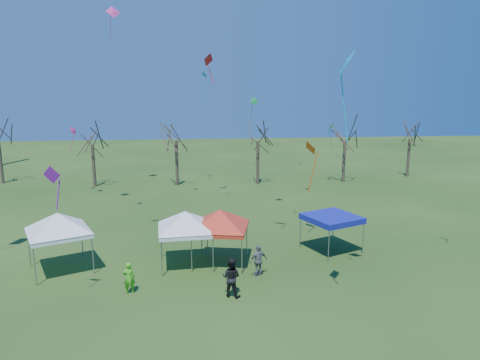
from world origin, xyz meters
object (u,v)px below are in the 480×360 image
object	(u,v)px
person_dark	(231,277)
person_green	(129,278)
tree_2	(176,124)
tent_blue	(332,218)
tree_4	(346,125)
tree_5	(411,126)
tent_white_west	(57,217)
tent_white_mid	(185,215)
person_grey	(258,260)
tree_3	(258,126)
tent_red	(220,213)
tree_1	(91,130)

from	to	relation	value
person_dark	person_green	bearing A→B (deg)	15.07
tree_2	tent_blue	xyz separation A→B (m)	(9.80, -20.22, -4.25)
tree_4	person_green	distance (m)	31.36
tree_5	tent_white_west	bearing A→B (deg)	-143.95
tree_2	tent_white_mid	world-z (taller)	tree_2
person_grey	tree_2	bearing A→B (deg)	-101.13
tree_4	tree_3	bearing A→B (deg)	179.74
tent_red	tent_blue	world-z (taller)	tent_red
tent_blue	tent_white_west	bearing A→B (deg)	-175.73
tree_3	tent_white_mid	size ratio (longest dim) A/B	1.95
tent_white_west	tree_3	bearing A→B (deg)	56.38
tree_5	tent_blue	distance (m)	27.55
tree_3	tree_4	size ratio (longest dim) A/B	1.00
tree_5	person_dark	world-z (taller)	tree_5
person_grey	tent_white_west	bearing A→B (deg)	-33.42
tent_white_west	person_dark	xyz separation A→B (m)	(8.84, -4.04, -2.05)
tent_white_west	tree_5	bearing A→B (deg)	36.05
tree_2	tree_4	xyz separation A→B (m)	(17.72, -0.38, -0.23)
tent_red	tree_1	bearing A→B (deg)	117.86
tent_white_west	tent_white_mid	xyz separation A→B (m)	(6.70, -0.02, -0.11)
tent_red	person_grey	distance (m)	3.37
tree_2	person_dark	xyz separation A→B (m)	(3.26, -25.41, -5.35)
tree_5	tent_white_west	size ratio (longest dim) A/B	1.89
tree_1	tent_blue	bearing A→B (deg)	-48.39
tree_1	tent_white_west	xyz separation A→B (m)	(2.81, -21.64, -2.80)
tent_white_mid	person_dark	world-z (taller)	tent_white_mid
tree_4	tent_white_west	size ratio (longest dim) A/B	2.00
tree_4	tent_blue	distance (m)	21.74
tree_1	tree_4	xyz separation A→B (m)	(26.12, -0.65, 0.27)
tent_white_west	person_grey	bearing A→B (deg)	-10.47
tent_white_west	person_grey	xyz separation A→B (m)	(10.47, -1.93, -2.14)
tent_white_mid	person_grey	bearing A→B (deg)	-26.92
tree_3	tree_5	distance (m)	17.81
tree_4	tree_5	bearing A→B (deg)	13.85
tree_2	tree_3	xyz separation A→B (m)	(8.40, -0.33, -0.21)
tent_white_west	person_green	size ratio (longest dim) A/B	2.55
tent_white_mid	tent_blue	size ratio (longest dim) A/B	1.10
tree_3	person_grey	distance (m)	23.82
tent_blue	person_dark	size ratio (longest dim) A/B	1.96
tent_white_mid	tent_red	size ratio (longest dim) A/B	1.02
tree_4	person_grey	size ratio (longest dim) A/B	4.63
tree_1	tree_2	world-z (taller)	tree_2
person_green	person_grey	xyz separation A→B (m)	(6.43, 1.24, 0.08)
person_grey	tree_1	bearing A→B (deg)	-83.56
tree_3	tree_1	bearing A→B (deg)	177.94
tree_4	tent_white_west	bearing A→B (deg)	-137.99
tree_1	person_dark	world-z (taller)	tree_1
tree_2	tent_white_west	size ratio (longest dim) A/B	2.08
person_dark	person_green	distance (m)	4.89
tent_white_mid	tent_blue	xyz separation A→B (m)	(8.68, 1.17, -0.85)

